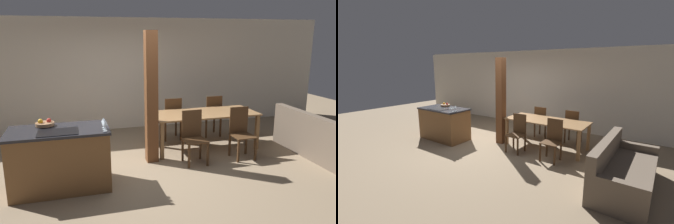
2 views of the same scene
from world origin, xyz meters
TOP-DOWN VIEW (x-y plane):
  - ground_plane at (0.00, 0.00)m, footprint 16.00×16.00m
  - wall_back at (0.00, 2.71)m, footprint 11.20×0.08m
  - kitchen_island at (-1.26, -0.36)m, footprint 1.47×0.80m
  - fruit_bowl at (-1.46, -0.12)m, footprint 0.28×0.28m
  - wine_glass_near at (-0.60, -0.68)m, footprint 0.08×0.08m
  - wine_glass_middle at (-0.60, -0.58)m, footprint 0.08×0.08m
  - wine_glass_far at (-0.60, -0.49)m, footprint 0.08×0.08m
  - dining_table at (1.53, 0.75)m, footprint 2.14×0.93m
  - dining_chair_near_left at (1.05, 0.07)m, footprint 0.40×0.40m
  - dining_chair_near_right at (2.01, 0.07)m, footprint 0.40×0.40m
  - dining_chair_far_left at (1.05, 1.43)m, footprint 0.40×0.40m
  - dining_chair_far_right at (2.01, 1.43)m, footprint 0.40×0.40m
  - couch at (3.55, -0.31)m, footprint 0.89×2.07m
  - timber_post at (0.33, 0.34)m, footprint 0.21×0.21m

SIDE VIEW (x-z plane):
  - ground_plane at x=0.00m, z-range 0.00..0.00m
  - couch at x=3.55m, z-range -0.14..0.70m
  - kitchen_island at x=-1.26m, z-range 0.00..0.94m
  - dining_chair_near_left at x=1.05m, z-range 0.02..0.98m
  - dining_chair_near_right at x=2.01m, z-range 0.02..0.98m
  - dining_chair_far_left at x=1.05m, z-range 0.02..0.98m
  - dining_chair_far_right at x=2.01m, z-range 0.02..0.98m
  - dining_table at x=1.53m, z-range 0.29..1.04m
  - fruit_bowl at x=-1.46m, z-range 0.92..1.04m
  - wine_glass_near at x=-0.60m, z-range 0.99..1.14m
  - wine_glass_middle at x=-0.60m, z-range 0.99..1.14m
  - wine_glass_far at x=-0.60m, z-range 0.99..1.14m
  - timber_post at x=0.33m, z-range 0.00..2.38m
  - wall_back at x=0.00m, z-range 0.00..2.70m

